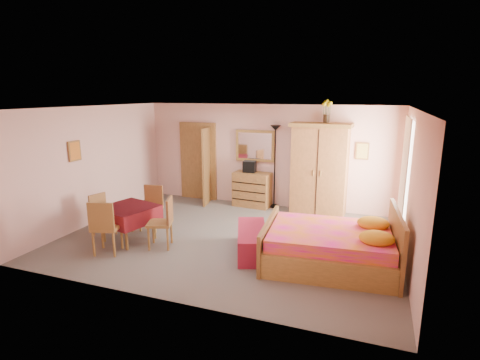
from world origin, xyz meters
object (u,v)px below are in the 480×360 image
at_px(floor_lamp, 275,167).
at_px(chair_south, 107,226).
at_px(wall_mirror, 255,146).
at_px(stereo, 250,167).
at_px(dining_table, 129,224).
at_px(chair_north, 150,208).
at_px(chest_of_drawers, 252,189).
at_px(wardrobe, 320,169).
at_px(chair_east, 160,223).
at_px(bed, 330,236).
at_px(bench, 252,241).
at_px(sunflower_vase, 327,111).
at_px(chair_west, 104,215).

height_order(floor_lamp, chair_south, floor_lamp).
height_order(wall_mirror, stereo, wall_mirror).
height_order(dining_table, chair_north, chair_north).
height_order(chest_of_drawers, dining_table, chest_of_drawers).
height_order(wardrobe, chair_east, wardrobe).
bearing_deg(chair_south, bed, -3.17).
xyz_separation_m(dining_table, chair_south, (-0.01, -0.63, 0.16)).
xyz_separation_m(wardrobe, bench, (-0.79, -2.74, -0.87)).
bearing_deg(chair_south, floor_lamp, 44.38).
xyz_separation_m(wardrobe, chair_south, (-3.27, -3.64, -0.59)).
xyz_separation_m(wall_mirror, bench, (0.90, -2.98, -1.32)).
bearing_deg(wardrobe, wall_mirror, 174.05).
distance_m(sunflower_vase, bed, 3.49).
height_order(chair_south, chair_north, chair_south).
xyz_separation_m(sunflower_vase, chair_west, (-4.01, -3.05, -2.03)).
relative_size(wardrobe, chair_west, 2.57).
relative_size(chair_south, chair_east, 1.05).
relative_size(wardrobe, sunflower_vase, 4.14).
xyz_separation_m(chest_of_drawers, chair_north, (-1.51, -2.35, 0.02)).
bearing_deg(chest_of_drawers, chair_east, -100.11).
height_order(wall_mirror, chair_south, wall_mirror).
bearing_deg(floor_lamp, stereo, -171.04).
bearing_deg(chest_of_drawers, sunflower_vase, 7.12).
relative_size(wall_mirror, chair_east, 1.06).
distance_m(bed, dining_table, 3.87).
xyz_separation_m(wardrobe, chair_north, (-3.21, -2.32, -0.63)).
xyz_separation_m(floor_lamp, wardrobe, (1.14, -0.15, 0.05)).
height_order(bed, chair_west, bed).
xyz_separation_m(wall_mirror, dining_table, (-1.57, -3.25, -1.20)).
xyz_separation_m(stereo, chair_east, (-0.74, -3.13, -0.55)).
bearing_deg(chair_east, floor_lamp, -42.12).
bearing_deg(bench, dining_table, -173.72).
bearing_deg(chair_east, sunflower_vase, -58.28).
bearing_deg(chair_north, chair_west, 33.00).
bearing_deg(wall_mirror, bed, -54.14).
bearing_deg(chest_of_drawers, wardrobe, 3.54).
xyz_separation_m(floor_lamp, dining_table, (-2.12, -3.16, -0.70)).
xyz_separation_m(wall_mirror, sunflower_vase, (1.78, -0.13, 0.91)).
bearing_deg(dining_table, chair_south, -90.73).
relative_size(sunflower_vase, chair_west, 0.62).
relative_size(floor_lamp, bench, 1.54).
bearing_deg(wall_mirror, bench, -74.83).
bearing_deg(chair_north, dining_table, 77.56).
height_order(sunflower_vase, chair_south, sunflower_vase).
distance_m(stereo, wardrobe, 1.78).
relative_size(bed, dining_table, 2.30).
bearing_deg(sunflower_vase, chair_south, -131.85).
xyz_separation_m(bench, chair_south, (-2.48, -0.90, 0.28)).
relative_size(bed, chair_north, 2.35).
height_order(dining_table, chair_south, chair_south).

